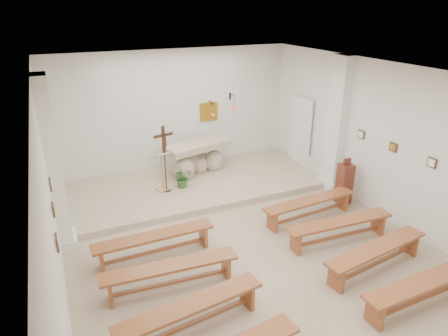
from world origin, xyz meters
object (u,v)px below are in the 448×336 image
altar (197,160)px  bench_right_third (376,253)px  bench_left_second (170,271)px  bench_right_second (339,226)px  crucifix_stand (164,154)px  bench_right_fourth (424,287)px  donation_pedestal (344,183)px  bench_left_front (154,240)px  bench_left_third (191,310)px  bench_right_front (309,204)px  lectern (162,171)px

altar → bench_right_third: (1.50, -5.42, -0.14)m
bench_left_second → bench_right_second: 3.63m
crucifix_stand → bench_right_second: 4.49m
bench_left_second → bench_right_fourth: 4.19m
donation_pedestal → bench_left_front: bearing=-174.4°
bench_left_front → bench_right_second: bearing=-16.8°
bench_left_third → bench_right_fourth: 3.78m
donation_pedestal → bench_left_third: 5.50m
bench_left_front → bench_right_front: (3.63, -0.00, 0.00)m
bench_right_second → bench_right_third: size_ratio=0.99×
bench_left_second → lectern: bearing=79.9°
bench_right_front → bench_left_third: same height
bench_left_second → bench_right_second: same height
altar → bench_left_second: altar is taller
donation_pedestal → bench_left_second: donation_pedestal is taller
crucifix_stand → bench_left_front: size_ratio=0.73×
donation_pedestal → bench_right_fourth: size_ratio=0.50×
bench_right_front → bench_right_second: (0.00, -1.05, 0.00)m
bench_right_third → bench_right_fourth: (0.00, -1.05, 0.00)m
altar → lectern: lectern is taller
altar → bench_left_second: size_ratio=0.83×
donation_pedestal → bench_right_third: 2.77m
bench_right_front → lectern: bearing=132.0°
bench_right_second → bench_right_third: bearing=-87.0°
donation_pedestal → bench_right_second: size_ratio=0.49×
bench_right_front → bench_right_fourth: 3.14m
crucifix_stand → bench_left_third: size_ratio=0.72×
crucifix_stand → bench_left_third: bearing=-115.9°
lectern → crucifix_stand: 0.50m
bench_left_front → bench_left_second: (0.00, -1.05, 0.00)m
lectern → donation_pedestal: size_ratio=0.89×
donation_pedestal → bench_right_front: size_ratio=0.49×
altar → crucifix_stand: size_ratio=1.15×
bench_right_fourth → bench_right_second: bearing=89.0°
bench_right_second → bench_right_front: bearing=93.0°
altar → lectern: (-1.21, -0.74, 0.15)m
lectern → bench_right_fourth: (2.71, -5.73, -0.29)m
altar → bench_left_front: altar is taller
crucifix_stand → bench_right_third: size_ratio=0.72×
altar → bench_right_second: size_ratio=0.83×
bench_left_third → bench_right_fourth: same height
altar → bench_left_third: (-2.14, -5.42, -0.14)m
bench_right_fourth → bench_left_third: bearing=162.9°
altar → bench_right_front: bearing=-80.5°
altar → donation_pedestal: donation_pedestal is taller
altar → bench_left_second: 4.87m
donation_pedestal → lectern: bearing=152.2°
altar → lectern: bearing=-163.4°
bench_right_front → bench_left_second: (-3.63, -1.05, 0.00)m
bench_left_second → donation_pedestal: bearing=20.1°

